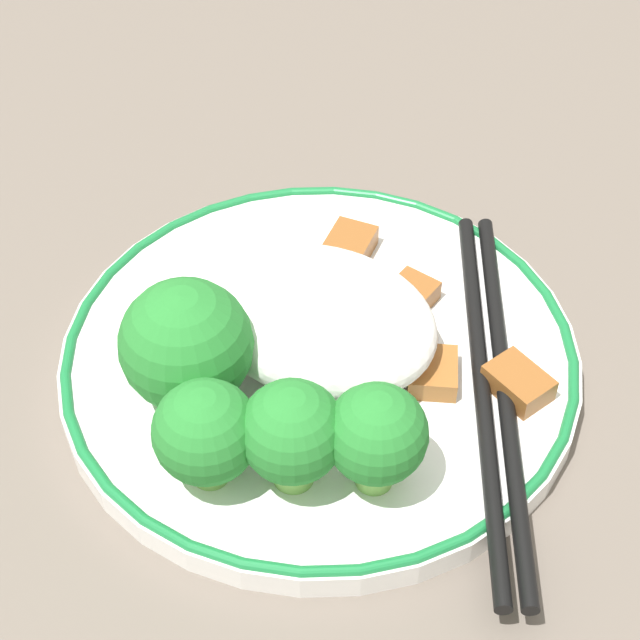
{
  "coord_description": "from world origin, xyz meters",
  "views": [
    {
      "loc": [
        -0.14,
        0.29,
        0.37
      ],
      "look_at": [
        0.0,
        0.0,
        0.03
      ],
      "focal_mm": 60.0,
      "sensor_mm": 36.0,
      "label": 1
    }
  ],
  "objects_px": {
    "chopsticks": "(493,386)",
    "broccoli_back_center": "(206,433)",
    "broccoli_back_right": "(292,434)",
    "broccoli_mid_left": "(376,436)",
    "broccoli_back_left": "(186,345)",
    "plate": "(320,357)"
  },
  "relations": [
    {
      "from": "broccoli_back_right",
      "to": "broccoli_mid_left",
      "type": "height_order",
      "value": "same"
    },
    {
      "from": "broccoli_back_center",
      "to": "chopsticks",
      "type": "bearing_deg",
      "value": -133.37
    },
    {
      "from": "broccoli_back_left",
      "to": "broccoli_back_right",
      "type": "height_order",
      "value": "broccoli_back_left"
    },
    {
      "from": "broccoli_back_left",
      "to": "broccoli_back_center",
      "type": "height_order",
      "value": "broccoli_back_left"
    },
    {
      "from": "broccoli_back_center",
      "to": "broccoli_mid_left",
      "type": "relative_size",
      "value": 0.97
    },
    {
      "from": "chopsticks",
      "to": "broccoli_back_right",
      "type": "bearing_deg",
      "value": 54.35
    },
    {
      "from": "plate",
      "to": "chopsticks",
      "type": "distance_m",
      "value": 0.08
    },
    {
      "from": "broccoli_back_left",
      "to": "broccoli_back_center",
      "type": "distance_m",
      "value": 0.04
    },
    {
      "from": "broccoli_mid_left",
      "to": "chopsticks",
      "type": "height_order",
      "value": "broccoli_mid_left"
    },
    {
      "from": "broccoli_mid_left",
      "to": "chopsticks",
      "type": "bearing_deg",
      "value": -112.15
    },
    {
      "from": "chopsticks",
      "to": "broccoli_back_center",
      "type": "bearing_deg",
      "value": 46.63
    },
    {
      "from": "broccoli_back_right",
      "to": "broccoli_mid_left",
      "type": "distance_m",
      "value": 0.03
    },
    {
      "from": "broccoli_back_center",
      "to": "broccoli_back_left",
      "type": "bearing_deg",
      "value": -49.37
    },
    {
      "from": "broccoli_back_right",
      "to": "chopsticks",
      "type": "bearing_deg",
      "value": -125.65
    },
    {
      "from": "broccoli_back_right",
      "to": "chopsticks",
      "type": "xyz_separation_m",
      "value": [
        -0.06,
        -0.08,
        -0.03
      ]
    },
    {
      "from": "broccoli_back_left",
      "to": "broccoli_back_right",
      "type": "distance_m",
      "value": 0.06
    },
    {
      "from": "broccoli_mid_left",
      "to": "chopsticks",
      "type": "xyz_separation_m",
      "value": [
        -0.03,
        -0.07,
        -0.03
      ]
    },
    {
      "from": "plate",
      "to": "broccoli_back_left",
      "type": "distance_m",
      "value": 0.07
    },
    {
      "from": "broccoli_back_right",
      "to": "chopsticks",
      "type": "relative_size",
      "value": 0.25
    },
    {
      "from": "broccoli_back_left",
      "to": "broccoli_mid_left",
      "type": "bearing_deg",
      "value": 175.7
    },
    {
      "from": "plate",
      "to": "broccoli_back_left",
      "type": "height_order",
      "value": "broccoli_back_left"
    },
    {
      "from": "broccoli_mid_left",
      "to": "broccoli_back_center",
      "type": "bearing_deg",
      "value": 23.73
    }
  ]
}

